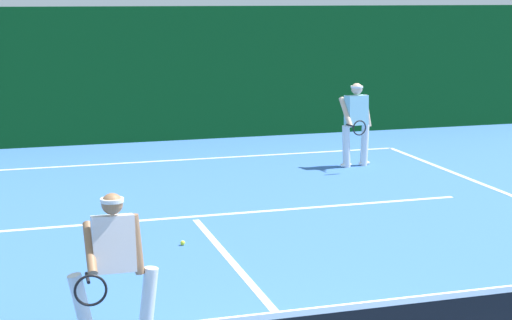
% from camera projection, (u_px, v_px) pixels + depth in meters
% --- Properties ---
extents(court_line_baseline_far, '(10.95, 0.10, 0.01)m').
position_uv_depth(court_line_baseline_far, '(146.00, 162.00, 16.95)').
color(court_line_baseline_far, white).
rests_on(court_line_baseline_far, ground_plane).
extents(court_line_service, '(8.93, 0.10, 0.01)m').
position_uv_depth(court_line_service, '(193.00, 217.00, 12.75)').
color(court_line_service, white).
rests_on(court_line_service, ground_plane).
extents(court_line_centre, '(0.10, 6.40, 0.01)m').
position_uv_depth(court_line_centre, '(257.00, 290.00, 9.56)').
color(court_line_centre, white).
rests_on(court_line_centre, ground_plane).
extents(player_near, '(0.88, 0.87, 1.53)m').
position_uv_depth(player_near, '(114.00, 265.00, 7.86)').
color(player_near, silver).
rests_on(player_near, ground_plane).
extents(player_far, '(0.70, 0.86, 1.66)m').
position_uv_depth(player_far, '(356.00, 121.00, 16.35)').
color(player_far, silver).
rests_on(player_far, ground_plane).
extents(tennis_ball, '(0.07, 0.07, 0.07)m').
position_uv_depth(tennis_ball, '(183.00, 243.00, 11.29)').
color(tennis_ball, '#D1E033').
rests_on(tennis_ball, ground_plane).
extents(back_fence_windscreen, '(22.12, 0.12, 3.10)m').
position_uv_depth(back_fence_windscreen, '(127.00, 75.00, 18.93)').
color(back_fence_windscreen, '#0A4217').
rests_on(back_fence_windscreen, ground_plane).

